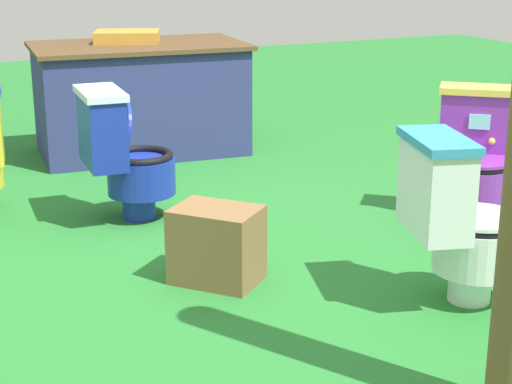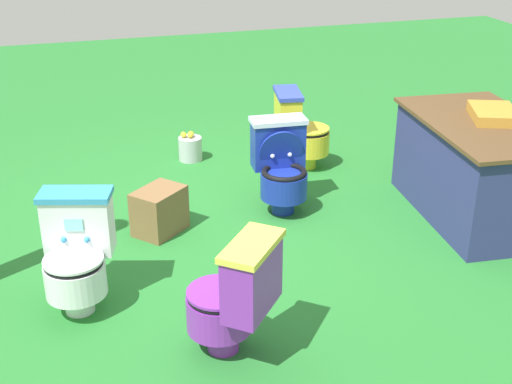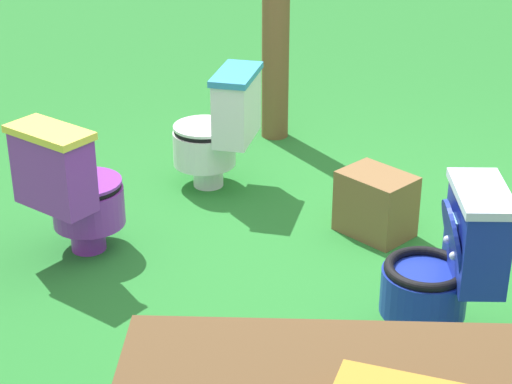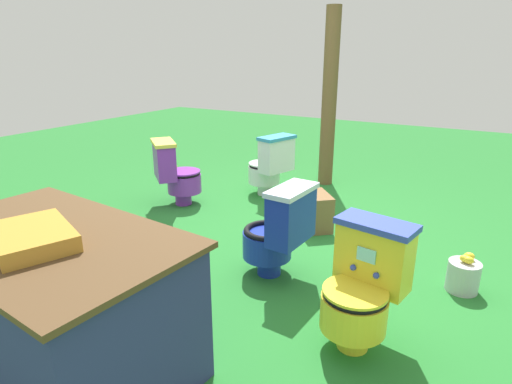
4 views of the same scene
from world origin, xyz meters
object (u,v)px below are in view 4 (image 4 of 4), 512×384
(toilet_blue, at_px, (278,231))
(lemon_bucket, at_px, (463,276))
(toilet_white, at_px, (270,165))
(small_crate, at_px, (314,211))
(toilet_yellow, at_px, (363,285))
(wooden_post, at_px, (329,100))
(toilet_purple, at_px, (176,173))
(vendor_table, at_px, (58,302))

(toilet_blue, bearing_deg, lemon_bucket, -64.70)
(toilet_white, relative_size, small_crate, 1.93)
(toilet_yellow, xyz_separation_m, lemon_bucket, (-0.47, -0.91, -0.25))
(small_crate, bearing_deg, wooden_post, -73.11)
(toilet_white, xyz_separation_m, wooden_post, (-0.39, -0.80, 0.69))
(toilet_white, bearing_deg, toilet_purple, 153.32)
(vendor_table, bearing_deg, small_crate, -100.03)
(toilet_purple, distance_m, small_crate, 1.58)
(toilet_blue, xyz_separation_m, wooden_post, (0.56, -2.43, 0.69))
(toilet_purple, relative_size, small_crate, 1.93)
(toilet_blue, bearing_deg, small_crate, 11.02)
(toilet_purple, xyz_separation_m, toilet_blue, (-1.68, 0.85, 0.00))
(wooden_post, bearing_deg, small_crate, 106.89)
(small_crate, relative_size, lemon_bucket, 1.36)
(small_crate, bearing_deg, toilet_yellow, 121.62)
(vendor_table, relative_size, wooden_post, 0.72)
(wooden_post, bearing_deg, lemon_bucket, 132.46)
(toilet_blue, xyz_separation_m, vendor_table, (0.55, 1.42, 0.02))
(toilet_white, distance_m, toilet_yellow, 2.68)
(toilet_yellow, bearing_deg, vendor_table, 47.57)
(wooden_post, bearing_deg, vendor_table, 90.13)
(toilet_yellow, distance_m, wooden_post, 3.23)
(wooden_post, height_order, lemon_bucket, wooden_post)
(toilet_purple, height_order, toilet_yellow, same)
(toilet_white, height_order, vendor_table, vendor_table)
(vendor_table, bearing_deg, toilet_yellow, -142.92)
(toilet_purple, relative_size, vendor_table, 0.47)
(toilet_yellow, height_order, vendor_table, vendor_table)
(toilet_purple, xyz_separation_m, vendor_table, (-1.14, 2.27, 0.02))
(lemon_bucket, bearing_deg, vendor_table, 46.84)
(toilet_white, xyz_separation_m, vendor_table, (-0.40, 3.05, 0.02))
(lemon_bucket, bearing_deg, toilet_white, -27.94)
(toilet_purple, distance_m, toilet_yellow, 2.76)
(toilet_purple, relative_size, toilet_blue, 1.00)
(toilet_white, bearing_deg, lemon_bucket, -101.44)
(toilet_white, relative_size, toilet_purple, 1.00)
(toilet_yellow, relative_size, wooden_post, 0.34)
(toilet_yellow, bearing_deg, toilet_white, -39.99)
(toilet_yellow, height_order, wooden_post, wooden_post)
(toilet_purple, height_order, wooden_post, wooden_post)
(wooden_post, xyz_separation_m, lemon_bucket, (-1.79, 1.95, -0.95))
(toilet_white, relative_size, lemon_bucket, 2.63)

